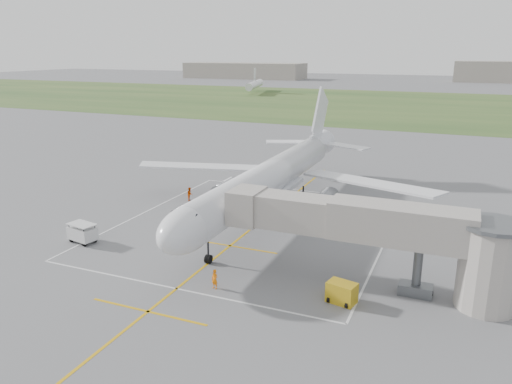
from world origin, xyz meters
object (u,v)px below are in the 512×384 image
at_px(airliner, 270,178).
at_px(baggage_cart, 82,233).
at_px(jet_bridge, 390,235).
at_px(ramp_worker_wing, 190,194).
at_px(gpu_unit, 342,293).
at_px(ramp_worker_nose, 215,279).

bearing_deg(airliner, baggage_cart, -131.95).
bearing_deg(airliner, jet_bridge, -42.19).
bearing_deg(ramp_worker_wing, airliner, -125.22).
height_order(jet_bridge, gpu_unit, jet_bridge).
relative_size(jet_bridge, ramp_worker_wing, 13.42).
xyz_separation_m(airliner, jet_bridge, (15.72, -14.25, 0.35)).
distance_m(gpu_unit, ramp_worker_nose, 10.19).
bearing_deg(ramp_worker_wing, baggage_cart, 141.58).
bearing_deg(ramp_worker_nose, gpu_unit, 24.30).
bearing_deg(gpu_unit, jet_bridge, 63.42).
bearing_deg(ramp_worker_nose, jet_bridge, 36.48).
relative_size(jet_bridge, baggage_cart, 7.54).
bearing_deg(airliner, ramp_worker_wing, 174.35).
relative_size(ramp_worker_nose, ramp_worker_wing, 0.95).
xyz_separation_m(baggage_cart, ramp_worker_wing, (2.62, 16.79, -0.14)).
relative_size(airliner, baggage_cart, 15.07).
bearing_deg(ramp_worker_nose, airliner, 112.68).
bearing_deg(ramp_worker_nose, ramp_worker_wing, 139.11).
relative_size(airliner, ramp_worker_wing, 26.81).
bearing_deg(jet_bridge, ramp_worker_nose, -157.86).
bearing_deg(gpu_unit, ramp_worker_nose, -157.44).
xyz_separation_m(gpu_unit, ramp_worker_nose, (-10.03, -1.76, 0.03)).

